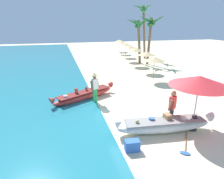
# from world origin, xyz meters

# --- Properties ---
(ground_plane) EXTENTS (80.00, 80.00, 0.00)m
(ground_plane) POSITION_xyz_m (0.00, 0.00, 0.00)
(ground_plane) COLOR beige
(boat_white_foreground) EXTENTS (4.23, 1.14, 0.81)m
(boat_white_foreground) POSITION_xyz_m (0.46, -1.37, 0.30)
(boat_white_foreground) COLOR white
(boat_white_foreground) RESTS_ON ground
(boat_red_midground) EXTENTS (4.00, 2.41, 0.79)m
(boat_red_midground) POSITION_xyz_m (-2.21, 3.00, 0.28)
(boat_red_midground) COLOR red
(boat_red_midground) RESTS_ON ground
(person_vendor_hatted) EXTENTS (0.57, 0.46, 1.73)m
(person_vendor_hatted) POSITION_xyz_m (-1.71, 2.38, 1.00)
(person_vendor_hatted) COLOR green
(person_vendor_hatted) RESTS_ON ground
(person_tourist_customer) EXTENTS (0.55, 0.50, 1.59)m
(person_tourist_customer) POSITION_xyz_m (1.01, -0.96, 0.90)
(person_tourist_customer) COLOR #333842
(person_tourist_customer) RESTS_ON ground
(patio_umbrella_large) EXTENTS (2.32, 2.32, 2.33)m
(patio_umbrella_large) POSITION_xyz_m (1.69, -1.53, 2.12)
(patio_umbrella_large) COLOR #B7B7BC
(patio_umbrella_large) RESTS_ON ground
(parasol_row_0) EXTENTS (1.60, 1.60, 1.91)m
(parasol_row_0) POSITION_xyz_m (3.44, 5.37, 1.75)
(parasol_row_0) COLOR #8E6B47
(parasol_row_0) RESTS_ON ground
(parasol_row_1) EXTENTS (1.60, 1.60, 1.91)m
(parasol_row_1) POSITION_xyz_m (4.07, 8.04, 1.75)
(parasol_row_1) COLOR #8E6B47
(parasol_row_1) RESTS_ON ground
(parasol_row_2) EXTENTS (1.60, 1.60, 1.91)m
(parasol_row_2) POSITION_xyz_m (4.18, 10.97, 1.75)
(parasol_row_2) COLOR #8E6B47
(parasol_row_2) RESTS_ON ground
(parasol_row_3) EXTENTS (1.60, 1.60, 1.91)m
(parasol_row_3) POSITION_xyz_m (4.51, 13.51, 1.75)
(parasol_row_3) COLOR #8E6B47
(parasol_row_3) RESTS_ON ground
(parasol_row_4) EXTENTS (1.60, 1.60, 1.91)m
(parasol_row_4) POSITION_xyz_m (5.04, 16.39, 1.75)
(parasol_row_4) COLOR #8E6B47
(parasol_row_4) RESTS_ON ground
(parasol_row_5) EXTENTS (1.60, 1.60, 1.91)m
(parasol_row_5) POSITION_xyz_m (5.42, 19.25, 1.75)
(parasol_row_5) COLOR #8E6B47
(parasol_row_5) RESTS_ON ground
(parasol_row_6) EXTENTS (1.60, 1.60, 1.91)m
(parasol_row_6) POSITION_xyz_m (5.95, 21.84, 1.75)
(parasol_row_6) COLOR #8E6B47
(parasol_row_6) RESTS_ON ground
(palm_tree_tall_inland) EXTENTS (2.97, 2.68, 5.19)m
(palm_tree_tall_inland) POSITION_xyz_m (6.07, 11.57, 4.17)
(palm_tree_tall_inland) COLOR brown
(palm_tree_tall_inland) RESTS_ON ground
(palm_tree_leaning_seaward) EXTENTS (2.48, 2.87, 6.67)m
(palm_tree_leaning_seaward) POSITION_xyz_m (6.82, 15.19, 5.20)
(palm_tree_leaning_seaward) COLOR brown
(palm_tree_leaning_seaward) RESTS_ON ground
(palm_tree_mid_cluster) EXTENTS (2.67, 2.45, 4.95)m
(palm_tree_mid_cluster) POSITION_xyz_m (4.96, 12.20, 3.90)
(palm_tree_mid_cluster) COLOR brown
(palm_tree_mid_cluster) RESTS_ON ground
(cooler_box) EXTENTS (0.54, 0.35, 0.40)m
(cooler_box) POSITION_xyz_m (-1.25, -2.16, 0.20)
(cooler_box) COLOR blue
(cooler_box) RESTS_ON ground
(paddle) EXTENTS (1.10, 1.31, 0.05)m
(paddle) POSITION_xyz_m (0.70, -2.47, 0.03)
(paddle) COLOR #8E6B47
(paddle) RESTS_ON ground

